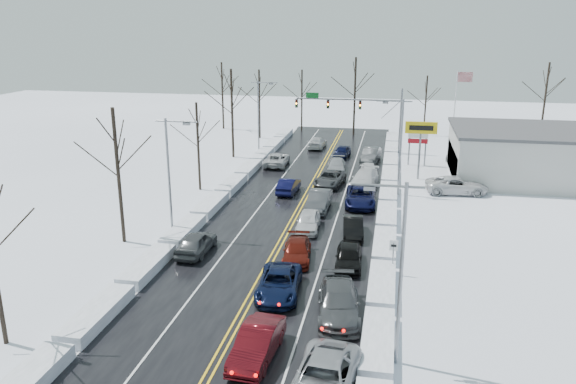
% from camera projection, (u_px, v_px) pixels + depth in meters
% --- Properties ---
extents(ground, '(160.00, 160.00, 0.00)m').
position_uv_depth(ground, '(291.00, 224.00, 45.38)').
color(ground, white).
rests_on(ground, ground).
extents(road_surface, '(14.00, 84.00, 0.01)m').
position_uv_depth(road_surface, '(295.00, 216.00, 47.25)').
color(road_surface, black).
rests_on(road_surface, ground).
extents(snow_bank_left, '(1.60, 72.00, 0.73)m').
position_uv_depth(snow_bank_left, '(209.00, 211.00, 48.63)').
color(snow_bank_left, white).
rests_on(snow_bank_left, ground).
extents(snow_bank_right, '(1.60, 72.00, 0.73)m').
position_uv_depth(snow_bank_right, '(386.00, 222.00, 45.88)').
color(snow_bank_right, white).
rests_on(snow_bank_right, ground).
extents(traffic_signal_mast, '(13.28, 0.39, 8.00)m').
position_uv_depth(traffic_signal_mast, '(360.00, 108.00, 69.47)').
color(traffic_signal_mast, slate).
rests_on(traffic_signal_mast, ground).
extents(tires_plus_sign, '(3.20, 0.34, 6.00)m').
position_uv_depth(tires_plus_sign, '(421.00, 132.00, 57.06)').
color(tires_plus_sign, slate).
rests_on(tires_plus_sign, ground).
extents(used_vehicles_sign, '(2.20, 0.22, 4.65)m').
position_uv_depth(used_vehicles_sign, '(418.00, 137.00, 63.19)').
color(used_vehicles_sign, slate).
rests_on(used_vehicles_sign, ground).
extents(speed_limit_sign, '(0.55, 0.09, 2.35)m').
position_uv_depth(speed_limit_sign, '(393.00, 251.00, 35.90)').
color(speed_limit_sign, slate).
rests_on(speed_limit_sign, ground).
extents(flagpole, '(1.87, 1.20, 10.00)m').
position_uv_depth(flagpole, '(456.00, 105.00, 69.11)').
color(flagpole, silver).
rests_on(flagpole, ground).
extents(dealership_building, '(20.40, 12.40, 5.30)m').
position_uv_depth(dealership_building, '(554.00, 155.00, 57.19)').
color(dealership_building, '#B1B1AC').
rests_on(dealership_building, ground).
extents(streetlight_se, '(3.20, 0.25, 9.00)m').
position_uv_depth(streetlight_se, '(397.00, 260.00, 25.42)').
color(streetlight_se, slate).
rests_on(streetlight_se, ground).
extents(streetlight_ne, '(3.20, 0.25, 9.00)m').
position_uv_depth(streetlight_ne, '(399.00, 139.00, 51.74)').
color(streetlight_ne, slate).
rests_on(streetlight_ne, ground).
extents(streetlight_sw, '(3.20, 0.25, 9.00)m').
position_uv_depth(streetlight_sw, '(171.00, 168.00, 41.58)').
color(streetlight_sw, slate).
rests_on(streetlight_sw, ground).
extents(streetlight_nw, '(3.20, 0.25, 9.00)m').
position_uv_depth(streetlight_nw, '(260.00, 112.00, 67.89)').
color(streetlight_nw, slate).
rests_on(streetlight_nw, ground).
extents(tree_left_b, '(4.00, 4.00, 10.00)m').
position_uv_depth(tree_left_b, '(116.00, 150.00, 39.79)').
color(tree_left_b, '#2D231C').
rests_on(tree_left_b, ground).
extents(tree_left_c, '(3.40, 3.40, 8.50)m').
position_uv_depth(tree_left_c, '(197.00, 129.00, 53.07)').
color(tree_left_c, '#2D231C').
rests_on(tree_left_c, ground).
extents(tree_left_d, '(4.20, 4.20, 10.50)m').
position_uv_depth(tree_left_d, '(232.00, 96.00, 65.95)').
color(tree_left_d, '#2D231C').
rests_on(tree_left_d, ground).
extents(tree_left_e, '(3.80, 3.80, 9.50)m').
position_uv_depth(tree_left_e, '(259.00, 91.00, 77.36)').
color(tree_left_e, '#2D231C').
rests_on(tree_left_e, ground).
extents(tree_far_a, '(4.00, 4.00, 10.00)m').
position_uv_depth(tree_far_a, '(222.00, 83.00, 84.20)').
color(tree_far_a, '#2D231C').
rests_on(tree_far_a, ground).
extents(tree_far_b, '(3.60, 3.60, 9.00)m').
position_uv_depth(tree_far_b, '(302.00, 88.00, 83.17)').
color(tree_far_b, '#2D231C').
rests_on(tree_far_b, ground).
extents(tree_far_c, '(4.40, 4.40, 11.00)m').
position_uv_depth(tree_far_c, '(355.00, 81.00, 79.44)').
color(tree_far_c, '#2D231C').
rests_on(tree_far_c, ground).
extents(tree_far_d, '(3.40, 3.40, 8.50)m').
position_uv_depth(tree_far_d, '(426.00, 94.00, 79.55)').
color(tree_far_d, '#2D231C').
rests_on(tree_far_d, ground).
extents(tree_far_e, '(4.20, 4.20, 10.50)m').
position_uv_depth(tree_far_e, '(547.00, 86.00, 76.73)').
color(tree_far_e, '#2D231C').
rests_on(tree_far_e, ground).
extents(queued_car_1, '(1.99, 4.92, 1.59)m').
position_uv_depth(queued_car_1, '(257.00, 358.00, 27.31)').
color(queued_car_1, '#4A090F').
rests_on(queued_car_1, ground).
extents(queued_car_2, '(2.85, 5.46, 1.47)m').
position_uv_depth(queued_car_2, '(279.00, 294.00, 33.68)').
color(queued_car_2, black).
rests_on(queued_car_2, ground).
extents(queued_car_3, '(2.35, 4.75, 1.33)m').
position_uv_depth(queued_car_3, '(297.00, 260.00, 38.56)').
color(queued_car_3, '#53120B').
rests_on(queued_car_3, ground).
extents(queued_car_4, '(1.95, 4.41, 1.47)m').
position_uv_depth(queued_car_4, '(308.00, 230.00, 44.06)').
color(queued_car_4, silver).
rests_on(queued_car_4, ground).
extents(queued_car_5, '(1.84, 5.04, 1.65)m').
position_uv_depth(queued_car_5, '(319.00, 209.00, 48.94)').
color(queued_car_5, '#3D3F42').
rests_on(queued_car_5, ground).
extents(queued_car_6, '(3.08, 5.46, 1.44)m').
position_uv_depth(queued_car_6, '(330.00, 185.00, 56.16)').
color(queued_car_6, '#3D3F42').
rests_on(queued_car_6, ground).
extents(queued_car_7, '(2.22, 4.85, 1.38)m').
position_uv_depth(queued_car_7, '(336.00, 172.00, 61.37)').
color(queued_car_7, '#979A9E').
rests_on(queued_car_7, ground).
extents(queued_car_8, '(2.11, 4.27, 1.40)m').
position_uv_depth(queued_car_8, '(342.00, 157.00, 67.84)').
color(queued_car_8, black).
rests_on(queued_car_8, ground).
extents(queued_car_11, '(2.98, 5.87, 1.63)m').
position_uv_depth(queued_car_11, '(338.00, 316.00, 31.21)').
color(queued_car_11, '#44474A').
rests_on(queued_car_11, ground).
extents(queued_car_12, '(1.96, 4.40, 1.47)m').
position_uv_depth(queued_car_12, '(348.00, 267.00, 37.51)').
color(queued_car_12, black).
rests_on(queued_car_12, ground).
extents(queued_car_13, '(1.93, 4.40, 1.41)m').
position_uv_depth(queued_car_13, '(353.00, 236.00, 42.92)').
color(queued_car_13, black).
rests_on(queued_car_13, ground).
extents(queued_car_14, '(2.90, 5.82, 1.58)m').
position_uv_depth(queued_car_14, '(360.00, 205.00, 50.19)').
color(queued_car_14, black).
rests_on(queued_car_14, ground).
extents(queued_car_15, '(2.99, 5.89, 1.64)m').
position_uv_depth(queued_car_15, '(364.00, 187.00, 55.58)').
color(queued_car_15, silver).
rests_on(queued_car_15, ground).
extents(queued_car_16, '(2.01, 4.17, 1.37)m').
position_uv_depth(queued_car_16, '(369.00, 176.00, 59.58)').
color(queued_car_16, white).
rests_on(queued_car_16, ground).
extents(queued_car_17, '(2.36, 5.22, 1.66)m').
position_uv_depth(queued_car_17, '(370.00, 162.00, 65.61)').
color(queued_car_17, '#3D4042').
rests_on(queued_car_17, ground).
extents(oncoming_car_0, '(1.73, 4.45, 1.45)m').
position_uv_depth(oncoming_car_0, '(289.00, 193.00, 53.77)').
color(oncoming_car_0, black).
rests_on(oncoming_car_0, ground).
extents(oncoming_car_1, '(2.63, 5.38, 1.47)m').
position_uv_depth(oncoming_car_1, '(277.00, 166.00, 63.90)').
color(oncoming_car_1, '#B9B9BB').
rests_on(oncoming_car_1, ground).
extents(oncoming_car_2, '(2.17, 4.90, 1.40)m').
position_uv_depth(oncoming_car_2, '(317.00, 148.00, 72.91)').
color(oncoming_car_2, silver).
rests_on(oncoming_car_2, ground).
extents(oncoming_car_3, '(1.98, 4.67, 1.57)m').
position_uv_depth(oncoming_car_3, '(197.00, 253.00, 39.69)').
color(oncoming_car_3, '#46484B').
rests_on(oncoming_car_3, ground).
extents(parked_car_0, '(6.06, 3.23, 1.62)m').
position_uv_depth(parked_car_0, '(456.00, 193.00, 53.54)').
color(parked_car_0, silver).
rests_on(parked_car_0, ground).
extents(parked_car_1, '(2.17, 4.84, 1.38)m').
position_uv_depth(parked_car_1, '(485.00, 185.00, 56.16)').
color(parked_car_1, '#444749').
rests_on(parked_car_1, ground).
extents(parked_car_2, '(2.56, 5.21, 1.71)m').
position_uv_depth(parked_car_2, '(458.00, 166.00, 63.90)').
color(parked_car_2, black).
rests_on(parked_car_2, ground).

